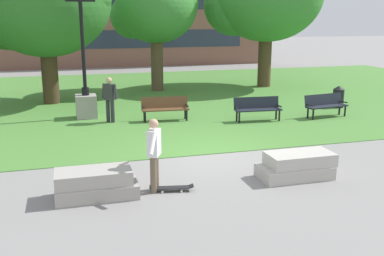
# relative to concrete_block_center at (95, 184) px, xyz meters

# --- Properties ---
(ground_plane) EXTENTS (140.00, 140.00, 0.00)m
(ground_plane) POSITION_rel_concrete_block_center_xyz_m (3.49, 2.32, -0.31)
(ground_plane) COLOR gray
(grass_lawn) EXTENTS (40.00, 20.00, 0.02)m
(grass_lawn) POSITION_rel_concrete_block_center_xyz_m (3.49, 12.32, -0.30)
(grass_lawn) COLOR #4C8438
(grass_lawn) RESTS_ON ground
(concrete_block_center) EXTENTS (1.80, 0.90, 0.64)m
(concrete_block_center) POSITION_rel_concrete_block_center_xyz_m (0.00, 0.00, 0.00)
(concrete_block_center) COLOR #9E9991
(concrete_block_center) RESTS_ON ground
(concrete_block_left) EXTENTS (1.86, 0.90, 0.64)m
(concrete_block_left) POSITION_rel_concrete_block_center_xyz_m (4.92, -0.11, 0.00)
(concrete_block_left) COLOR #B2ADA3
(concrete_block_left) RESTS_ON ground
(person_skateboarder) EXTENTS (0.51, 1.32, 1.71)m
(person_skateboarder) POSITION_rel_concrete_block_center_xyz_m (1.34, -0.01, 0.66)
(person_skateboarder) COLOR brown
(person_skateboarder) RESTS_ON ground
(skateboard) EXTENTS (1.04, 0.38, 0.14)m
(skateboard) POSITION_rel_concrete_block_center_xyz_m (1.71, -0.13, -0.22)
(skateboard) COLOR black
(skateboard) RESTS_ON ground
(park_bench_near_left) EXTENTS (1.83, 0.67, 0.90)m
(park_bench_near_left) POSITION_rel_concrete_block_center_xyz_m (6.54, 5.96, 0.23)
(park_bench_near_left) COLOR #1E232D
(park_bench_near_left) RESTS_ON grass_lawn
(park_bench_near_right) EXTENTS (1.86, 0.79, 0.90)m
(park_bench_near_right) POSITION_rel_concrete_block_center_xyz_m (9.42, 5.84, 0.23)
(park_bench_near_right) COLOR #1E232D
(park_bench_near_right) RESTS_ON grass_lawn
(park_bench_far_left) EXTENTS (1.83, 0.67, 0.90)m
(park_bench_far_left) POSITION_rel_concrete_block_center_xyz_m (3.14, 6.99, 0.23)
(park_bench_far_left) COLOR brown
(park_bench_far_left) RESTS_ON grass_lawn
(lamp_post_right) EXTENTS (1.32, 0.80, 4.98)m
(lamp_post_right) POSITION_rel_concrete_block_center_xyz_m (0.25, 8.31, 0.72)
(lamp_post_right) COLOR gray
(lamp_post_right) RESTS_ON grass_lawn
(tree_far_right) EXTENTS (4.49, 4.28, 6.17)m
(tree_far_right) POSITION_rel_concrete_block_center_xyz_m (4.27, 14.22, 3.98)
(tree_far_right) COLOR brown
(tree_far_right) RESTS_ON grass_lawn
(tree_near_right) EXTENTS (6.14, 5.85, 7.09)m
(tree_near_right) POSITION_rel_concrete_block_center_xyz_m (-1.22, 11.94, 4.24)
(tree_near_right) COLOR #42301E
(tree_near_right) RESTS_ON grass_lawn
(trash_bin) EXTENTS (0.49, 0.49, 0.96)m
(trash_bin) POSITION_rel_concrete_block_center_xyz_m (11.04, 7.39, 0.20)
(trash_bin) COLOR black
(trash_bin) RESTS_ON grass_lawn
(person_bystander_near_lawn) EXTENTS (0.60, 0.56, 1.71)m
(person_bystander_near_lawn) POSITION_rel_concrete_block_center_xyz_m (1.08, 7.24, 0.68)
(person_bystander_near_lawn) COLOR #28282D
(person_bystander_near_lawn) RESTS_ON grass_lawn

